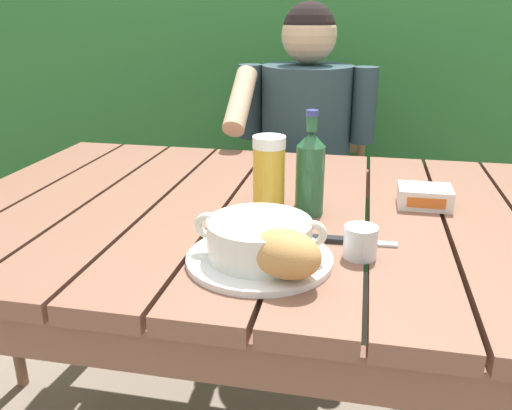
{
  "coord_description": "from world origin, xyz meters",
  "views": [
    {
      "loc": [
        0.22,
        -1.12,
        1.17
      ],
      "look_at": [
        0.03,
        -0.18,
        0.82
      ],
      "focal_mm": 37.42,
      "sensor_mm": 36.0,
      "label": 1
    }
  ],
  "objects_px": {
    "chair_near_diner": "(308,191)",
    "beer_bottle": "(310,172)",
    "water_glass_small": "(360,242)",
    "bread_roll": "(286,254)",
    "soup_bowl": "(259,238)",
    "beer_glass": "(269,177)",
    "serving_plate": "(259,259)",
    "butter_tub": "(424,197)",
    "table_knife": "(344,241)",
    "person_eating": "(303,147)"
  },
  "relations": [
    {
      "from": "chair_near_diner",
      "to": "beer_bottle",
      "type": "distance_m",
      "value": 1.03
    },
    {
      "from": "chair_near_diner",
      "to": "water_glass_small",
      "type": "xyz_separation_m",
      "value": [
        0.21,
        -1.16,
        0.3
      ]
    },
    {
      "from": "bread_roll",
      "to": "beer_bottle",
      "type": "distance_m",
      "value": 0.33
    },
    {
      "from": "soup_bowl",
      "to": "beer_glass",
      "type": "relative_size",
      "value": 1.33
    },
    {
      "from": "serving_plate",
      "to": "soup_bowl",
      "type": "relative_size",
      "value": 1.11
    },
    {
      "from": "soup_bowl",
      "to": "butter_tub",
      "type": "distance_m",
      "value": 0.48
    },
    {
      "from": "chair_near_diner",
      "to": "water_glass_small",
      "type": "height_order",
      "value": "chair_near_diner"
    },
    {
      "from": "chair_near_diner",
      "to": "beer_glass",
      "type": "height_order",
      "value": "chair_near_diner"
    },
    {
      "from": "soup_bowl",
      "to": "beer_glass",
      "type": "xyz_separation_m",
      "value": [
        -0.02,
        0.23,
        0.04
      ]
    },
    {
      "from": "table_knife",
      "to": "soup_bowl",
      "type": "bearing_deg",
      "value": -141.88
    },
    {
      "from": "person_eating",
      "to": "soup_bowl",
      "type": "bearing_deg",
      "value": -87.78
    },
    {
      "from": "bread_roll",
      "to": "person_eating",
      "type": "bearing_deg",
      "value": 95.06
    },
    {
      "from": "beer_bottle",
      "to": "water_glass_small",
      "type": "height_order",
      "value": "beer_bottle"
    },
    {
      "from": "butter_tub",
      "to": "table_knife",
      "type": "xyz_separation_m",
      "value": [
        -0.17,
        -0.24,
        -0.02
      ]
    },
    {
      "from": "bread_roll",
      "to": "butter_tub",
      "type": "relative_size",
      "value": 1.29
    },
    {
      "from": "water_glass_small",
      "to": "table_knife",
      "type": "relative_size",
      "value": 0.37
    },
    {
      "from": "bread_roll",
      "to": "table_knife",
      "type": "relative_size",
      "value": 0.92
    },
    {
      "from": "beer_glass",
      "to": "table_knife",
      "type": "relative_size",
      "value": 1.07
    },
    {
      "from": "beer_bottle",
      "to": "water_glass_small",
      "type": "relative_size",
      "value": 3.72
    },
    {
      "from": "bread_roll",
      "to": "serving_plate",
      "type": "bearing_deg",
      "value": 130.6
    },
    {
      "from": "water_glass_small",
      "to": "butter_tub",
      "type": "height_order",
      "value": "water_glass_small"
    },
    {
      "from": "chair_near_diner",
      "to": "soup_bowl",
      "type": "xyz_separation_m",
      "value": [
        0.04,
        -1.21,
        0.32
      ]
    },
    {
      "from": "person_eating",
      "to": "beer_glass",
      "type": "xyz_separation_m",
      "value": [
        0.02,
        -0.79,
        0.13
      ]
    },
    {
      "from": "serving_plate",
      "to": "soup_bowl",
      "type": "distance_m",
      "value": 0.04
    },
    {
      "from": "soup_bowl",
      "to": "table_knife",
      "type": "bearing_deg",
      "value": 38.12
    },
    {
      "from": "chair_near_diner",
      "to": "butter_tub",
      "type": "bearing_deg",
      "value": -67.79
    },
    {
      "from": "person_eating",
      "to": "bread_roll",
      "type": "bearing_deg",
      "value": -84.94
    },
    {
      "from": "beer_bottle",
      "to": "butter_tub",
      "type": "bearing_deg",
      "value": 21.46
    },
    {
      "from": "person_eating",
      "to": "table_knife",
      "type": "xyz_separation_m",
      "value": [
        0.18,
        -0.9,
        0.04
      ]
    },
    {
      "from": "soup_bowl",
      "to": "beer_bottle",
      "type": "distance_m",
      "value": 0.27
    },
    {
      "from": "person_eating",
      "to": "beer_bottle",
      "type": "distance_m",
      "value": 0.77
    },
    {
      "from": "table_knife",
      "to": "beer_glass",
      "type": "bearing_deg",
      "value": 146.39
    },
    {
      "from": "soup_bowl",
      "to": "beer_bottle",
      "type": "xyz_separation_m",
      "value": [
        0.06,
        0.26,
        0.05
      ]
    },
    {
      "from": "beer_glass",
      "to": "butter_tub",
      "type": "relative_size",
      "value": 1.49
    },
    {
      "from": "bread_roll",
      "to": "beer_glass",
      "type": "bearing_deg",
      "value": 105.39
    },
    {
      "from": "bread_roll",
      "to": "water_glass_small",
      "type": "distance_m",
      "value": 0.17
    },
    {
      "from": "chair_near_diner",
      "to": "table_knife",
      "type": "height_order",
      "value": "chair_near_diner"
    },
    {
      "from": "person_eating",
      "to": "table_knife",
      "type": "distance_m",
      "value": 0.92
    },
    {
      "from": "chair_near_diner",
      "to": "butter_tub",
      "type": "relative_size",
      "value": 7.99
    },
    {
      "from": "beer_bottle",
      "to": "water_glass_small",
      "type": "xyz_separation_m",
      "value": [
        0.11,
        -0.2,
        -0.07
      ]
    },
    {
      "from": "soup_bowl",
      "to": "table_knife",
      "type": "relative_size",
      "value": 1.43
    },
    {
      "from": "beer_glass",
      "to": "water_glass_small",
      "type": "height_order",
      "value": "beer_glass"
    },
    {
      "from": "serving_plate",
      "to": "beer_bottle",
      "type": "bearing_deg",
      "value": 76.81
    },
    {
      "from": "serving_plate",
      "to": "table_knife",
      "type": "relative_size",
      "value": 1.58
    },
    {
      "from": "serving_plate",
      "to": "table_knife",
      "type": "xyz_separation_m",
      "value": [
        0.14,
        0.11,
        -0.0
      ]
    },
    {
      "from": "beer_bottle",
      "to": "water_glass_small",
      "type": "distance_m",
      "value": 0.24
    },
    {
      "from": "serving_plate",
      "to": "beer_glass",
      "type": "xyz_separation_m",
      "value": [
        -0.02,
        0.23,
        0.08
      ]
    },
    {
      "from": "serving_plate",
      "to": "beer_glass",
      "type": "bearing_deg",
      "value": 96.09
    },
    {
      "from": "butter_tub",
      "to": "chair_near_diner",
      "type": "bearing_deg",
      "value": 112.21
    },
    {
      "from": "chair_near_diner",
      "to": "beer_glass",
      "type": "xyz_separation_m",
      "value": [
        0.01,
        -0.99,
        0.36
      ]
    }
  ]
}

